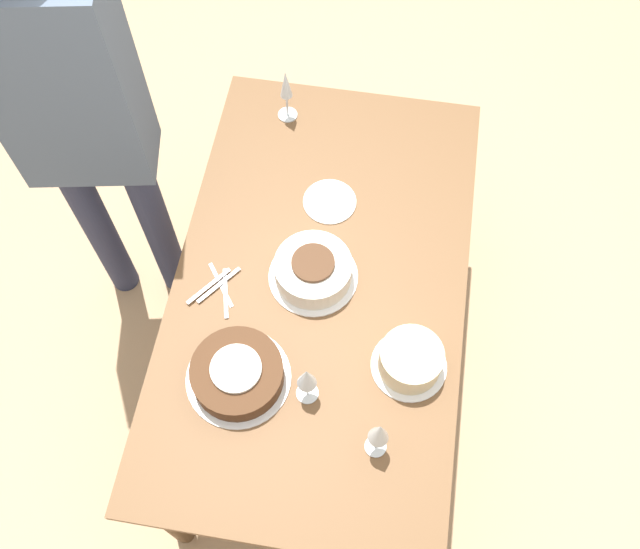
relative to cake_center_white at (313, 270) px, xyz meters
name	(u,v)px	position (x,y,z in m)	size (l,w,h in m)	color
ground_plane	(320,366)	(0.01, 0.02, -0.79)	(12.00, 12.00, 0.00)	tan
dining_table	(320,297)	(0.01, 0.02, -0.15)	(1.57, 0.90, 0.75)	brown
cake_center_white	(313,270)	(0.00, 0.00, 0.00)	(0.28, 0.28, 0.10)	white
cake_front_chocolate	(237,374)	(0.36, -0.16, 0.00)	(0.31, 0.31, 0.09)	white
cake_back_decorated	(410,360)	(0.25, 0.33, 0.01)	(0.22, 0.22, 0.10)	white
wine_glass_near	(379,433)	(0.50, 0.26, 0.10)	(0.06, 0.06, 0.20)	silver
wine_glass_far	(307,378)	(0.38, 0.05, 0.09)	(0.06, 0.06, 0.19)	silver
wine_glass_extra	(286,88)	(-0.62, -0.20, 0.10)	(0.07, 0.07, 0.21)	silver
dessert_plate_left	(330,202)	(-0.28, 0.01, -0.04)	(0.18, 0.18, 0.01)	white
fork_pile	(218,287)	(0.09, -0.28, -0.04)	(0.18, 0.15, 0.01)	silver
person_cutting	(77,114)	(-0.26, -0.75, 0.28)	(0.29, 0.43, 1.76)	#2D334C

